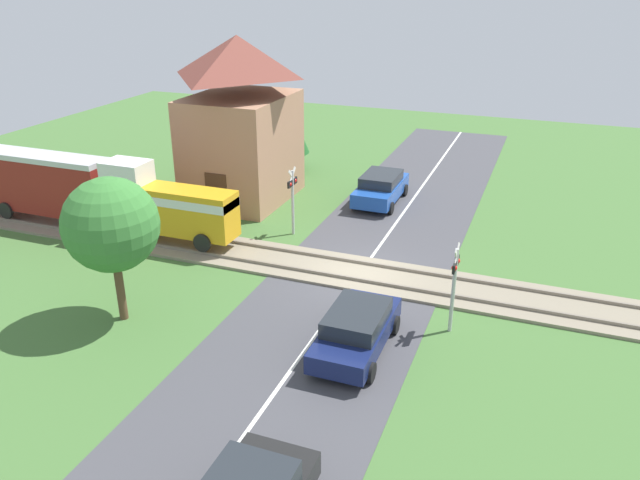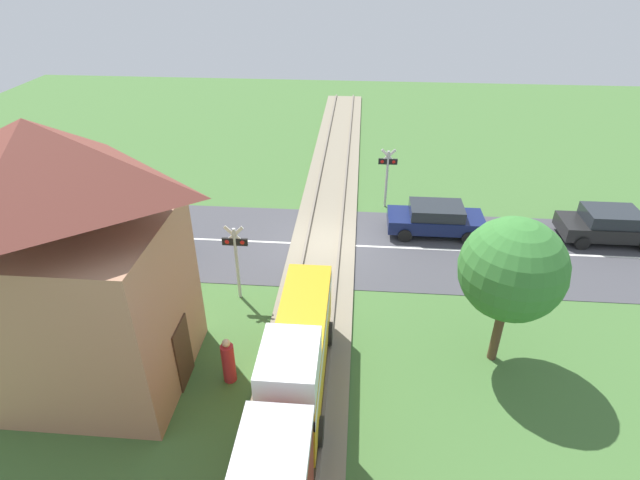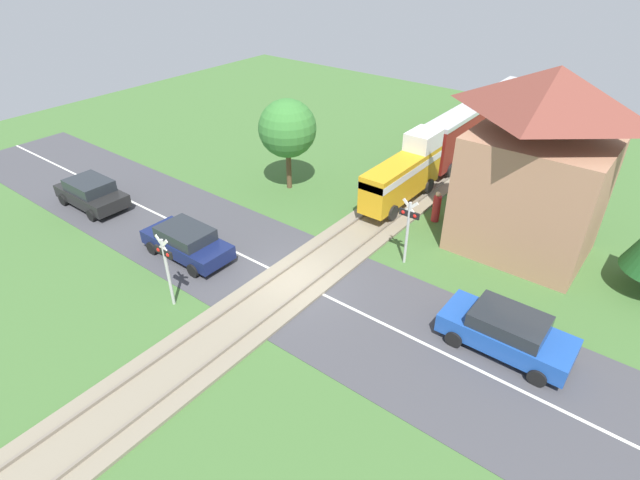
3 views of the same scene
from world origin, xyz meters
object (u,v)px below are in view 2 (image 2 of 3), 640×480
car_far_side (127,238)px  crossing_signal_west_approach (387,170)px  crossing_signal_east_approach (236,252)px  car_behind_queue (609,225)px  pedestrian_by_station (228,362)px  station_building (68,268)px  car_near_crossing (435,218)px

car_far_side → crossing_signal_west_approach: size_ratio=1.43×
car_far_side → crossing_signal_east_approach: 5.92m
car_behind_queue → pedestrian_by_station: (14.54, 9.41, -0.06)m
car_behind_queue → pedestrian_by_station: pedestrian_by_station is taller
car_far_side → station_building: (-1.84, 6.63, 3.09)m
car_behind_queue → crossing_signal_west_approach: crossing_signal_west_approach is taller
car_far_side → crossing_signal_east_approach: bearing=154.7°
crossing_signal_east_approach → crossing_signal_west_approach: bearing=-125.3°
car_near_crossing → crossing_signal_east_approach: crossing_signal_east_approach is taller
car_far_side → pedestrian_by_station: 8.77m
car_near_crossing → car_behind_queue: 7.45m
car_behind_queue → station_building: station_building is taller
pedestrian_by_station → car_far_side: bearing=-48.1°
crossing_signal_east_approach → car_behind_queue: bearing=-160.5°
car_far_side → car_behind_queue: 20.59m
car_far_side → car_behind_queue: size_ratio=1.06×
car_near_crossing → car_behind_queue: car_behind_queue is taller
car_behind_queue → station_building: (18.54, 9.51, 3.11)m
car_far_side → station_building: station_building is taller
car_behind_queue → car_near_crossing: bearing=0.0°
crossing_signal_west_approach → crossing_signal_east_approach: same height
crossing_signal_west_approach → pedestrian_by_station: size_ratio=1.92×
station_building → car_behind_queue: bearing=-152.9°
car_near_crossing → pedestrian_by_station: (7.09, 9.41, -0.03)m
car_near_crossing → station_building: bearing=40.6°
car_near_crossing → car_behind_queue: size_ratio=1.04×
car_behind_queue → crossing_signal_east_approach: crossing_signal_east_approach is taller
car_far_side → crossing_signal_west_approach: crossing_signal_west_approach is taller
crossing_signal_west_approach → pedestrian_by_station: crossing_signal_west_approach is taller
car_behind_queue → station_building: 21.07m
car_far_side → car_behind_queue: (-20.39, -2.88, -0.02)m
car_far_side → station_building: size_ratio=0.54×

